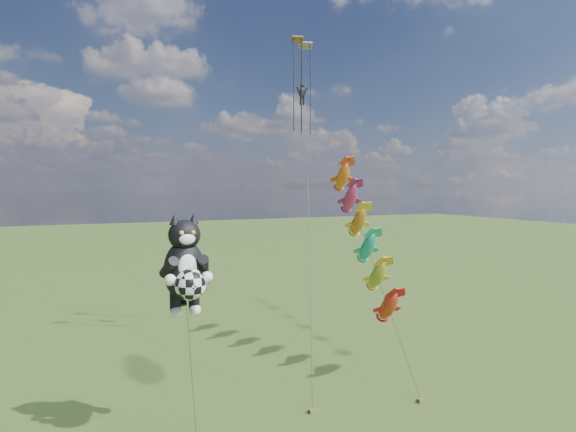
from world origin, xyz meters
name	(u,v)px	position (x,y,z in m)	size (l,w,h in m)	color
cat_kite_rig	(186,266)	(1.87, 2.56, 8.37)	(2.48, 4.10, 11.13)	brown
fish_windsock_rig	(363,235)	(16.36, 7.99, 8.91)	(3.37, 15.70, 15.84)	brown
parafoil_rig	(302,89)	(14.41, 14.33, 20.61)	(8.09, 16.15, 25.16)	brown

